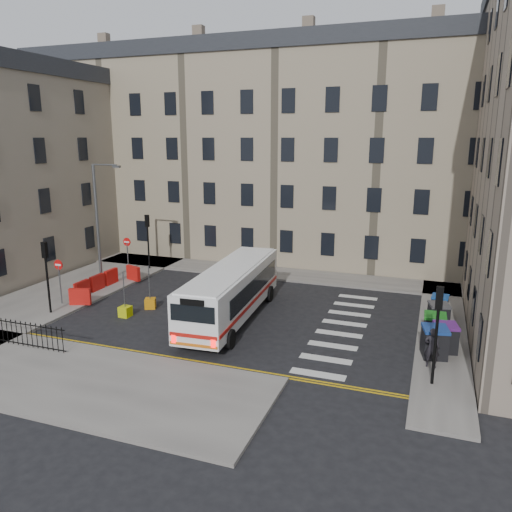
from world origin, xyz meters
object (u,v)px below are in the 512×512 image
Objects in this scene: wheelie_bin_a at (434,342)px; wheelie_bin_e at (440,305)px; wheelie_bin_c at (434,327)px; wheelie_bin_b at (445,337)px; pedestrian at (432,348)px; wheelie_bin_d at (438,315)px; bollard_chevron at (125,311)px; bus at (232,290)px; streetlamp at (97,222)px; bollard_yellow at (150,303)px.

wheelie_bin_a reaches higher than wheelie_bin_e.
wheelie_bin_e is (0.23, 3.84, -0.09)m from wheelie_bin_c.
wheelie_bin_b is (0.46, 0.82, -0.04)m from wheelie_bin_a.
wheelie_bin_a is 0.81× the size of pedestrian.
bollard_chevron is at bearing -179.19° from wheelie_bin_d.
wheelie_bin_e is 17.66m from bollard_chevron.
wheelie_bin_d is 17.08m from bollard_chevron.
wheelie_bin_e is at bearing 75.51° from wheelie_bin_d.
bollard_chevron is (-16.42, -2.03, -0.51)m from wheelie_bin_c.
bus is 8.28× the size of wheelie_bin_c.
wheelie_bin_a is 3.95m from wheelie_bin_d.
bus is at bearing -12.09° from pedestrian.
wheelie_bin_b reaches higher than wheelie_bin_d.
wheelie_bin_b reaches higher than wheelie_bin_e.
streetlamp is at bearing 156.74° from wheelie_bin_a.
bus is 7.96× the size of wheelie_bin_b.
wheelie_bin_a reaches higher than wheelie_bin_b.
wheelie_bin_a is 1.05× the size of wheelie_bin_b.
wheelie_bin_e is 7.02m from pedestrian.
wheelie_bin_e is 0.64× the size of pedestrian.
wheelie_bin_c reaches higher than wheelie_bin_d.
wheelie_bin_b is (22.08, -3.90, -3.53)m from streetlamp.
bus is 6.11× the size of pedestrian.
bus is 5.43m from bollard_yellow.
wheelie_bin_b is 1.03× the size of wheelie_bin_d.
wheelie_bin_c is at bearing -1.74° from bus.
wheelie_bin_b is 16.37m from bollard_yellow.
wheelie_bin_c is at bearing 7.05° from bollard_chevron.
bollard_yellow is (5.73, -3.07, -4.04)m from streetlamp.
bollard_chevron is at bearing -108.25° from bollard_yellow.
bus is 7.57× the size of wheelie_bin_a.
wheelie_bin_a is (21.61, -4.72, -3.49)m from streetlamp.
wheelie_bin_c is 2.19× the size of bollard_chevron.
bus reaches higher than wheelie_bin_a.
bus reaches higher than wheelie_bin_d.
wheelie_bin_c is at bearing 79.75° from wheelie_bin_a.
wheelie_bin_c is 1.16× the size of wheelie_bin_e.
streetlamp is 0.75× the size of bus.
pedestrian is at bearing -118.11° from wheelie_bin_b.
streetlamp is at bearing -172.06° from wheelie_bin_e.
bus is 18.16× the size of bollard_chevron.
pedestrian is (10.53, -2.81, -0.64)m from bus.
wheelie_bin_c is 2.19× the size of bollard_yellow.
wheelie_bin_e is 1.89× the size of bollard_chevron.
wheelie_bin_b is 3.15m from wheelie_bin_d.
wheelie_bin_a is at bearing -91.97° from pedestrian.
streetlamp is at bearing 151.86° from bollard_yellow.
wheelie_bin_a is at bearing -105.01° from wheelie_bin_d.
pedestrian is 2.97× the size of bollard_chevron.
wheelie_bin_c reaches higher than bollard_yellow.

